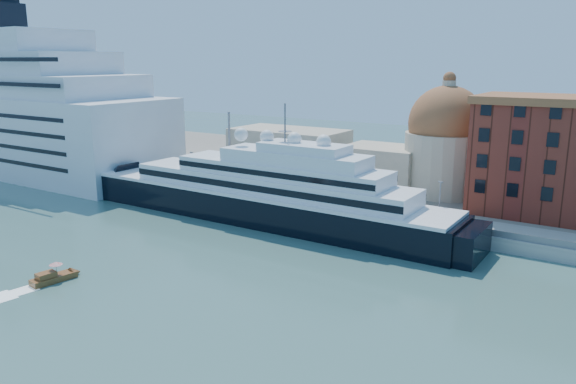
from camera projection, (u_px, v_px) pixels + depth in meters
The scene contains 9 objects.
ground at pixel (201, 256), 93.70m from camera, with size 400.00×400.00×0.00m, color #39635D.
quay at pixel (306, 205), 121.15m from camera, with size 180.00×10.00×2.50m, color gray.
land at pixel (383, 175), 154.66m from camera, with size 260.00×72.00×2.00m, color slate.
quay_fence at pixel (295, 202), 117.05m from camera, with size 180.00×0.10×1.20m, color slate.
superyacht at pixel (249, 195), 115.14m from camera, with size 93.60×12.98×27.97m.
service_barge at pixel (95, 186), 141.56m from camera, with size 11.42×3.90×2.56m.
water_taxi at pixel (52, 277), 82.66m from camera, with size 3.10×6.73×3.08m.
church at pixel (380, 149), 134.88m from camera, with size 66.00×18.00×25.50m.
lamp_posts at pixel (254, 162), 124.47m from camera, with size 120.80×2.40×18.00m.
Camera 1 is at (60.58, -66.42, 32.03)m, focal length 35.00 mm.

